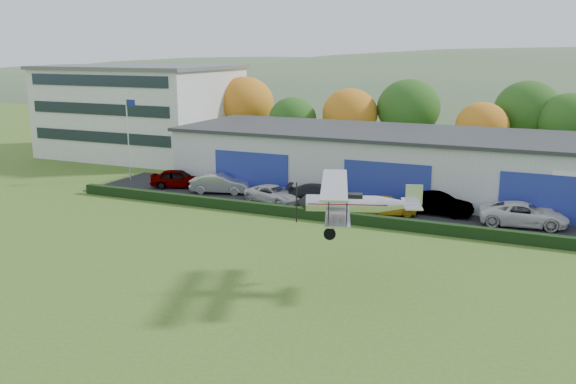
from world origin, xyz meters
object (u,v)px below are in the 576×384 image
at_px(car_2, 273,194).
at_px(car_6, 524,214).
at_px(car_4, 387,205).
at_px(flagpole, 129,131).
at_px(car_1, 220,183).
at_px(hangar, 404,162).
at_px(biplane, 353,202).
at_px(car_0, 178,178).
at_px(car_3, 320,194).
at_px(car_5, 438,204).
at_px(office_block, 142,110).

xyz_separation_m(car_2, car_6, (19.12, 0.97, 0.15)).
bearing_deg(car_4, flagpole, 63.59).
relative_size(car_1, car_2, 1.04).
bearing_deg(hangar, car_1, -153.18).
height_order(car_4, biplane, biplane).
relative_size(hangar, car_2, 8.27).
height_order(car_0, car_3, car_0).
bearing_deg(car_3, biplane, -167.83).
height_order(car_1, car_2, car_1).
distance_m(flagpole, biplane, 32.37).
relative_size(car_5, biplane, 0.68).
xyz_separation_m(car_2, biplane, (11.37, -14.57, 3.85)).
height_order(hangar, car_2, hangar).
height_order(flagpole, car_1, flagpole).
distance_m(hangar, car_1, 16.23).
relative_size(car_0, car_2, 0.99).
xyz_separation_m(car_4, car_5, (3.50, 1.63, 0.08)).
bearing_deg(car_0, car_3, -112.33).
xyz_separation_m(car_3, car_5, (9.42, 0.40, 0.06)).
height_order(office_block, car_4, office_block).
bearing_deg(car_0, car_1, -115.63).
bearing_deg(car_2, car_5, -67.99).
height_order(car_6, biplane, biplane).
bearing_deg(car_0, car_2, -119.40).
distance_m(car_3, car_4, 6.05).
relative_size(car_1, car_5, 1.01).
height_order(office_block, car_2, office_block).
distance_m(flagpole, car_2, 16.84).
height_order(office_block, car_0, office_block).
bearing_deg(hangar, car_3, -125.32).
distance_m(car_1, car_4, 15.23).
height_order(hangar, car_5, hangar).
relative_size(hangar, flagpole, 5.08).
distance_m(car_3, car_6, 15.53).
distance_m(car_0, car_1, 4.59).
bearing_deg(car_3, car_2, 94.14).
xyz_separation_m(car_3, biplane, (7.78, -15.76, 3.77)).
bearing_deg(hangar, biplane, -83.45).
bearing_deg(car_1, car_0, 69.14).
xyz_separation_m(flagpole, car_3, (19.74, -1.27, -3.97)).
height_order(hangar, flagpole, flagpole).
distance_m(office_block, car_6, 45.95).
xyz_separation_m(hangar, car_1, (-14.40, -7.28, -1.77)).
relative_size(car_2, biplane, 0.66).
distance_m(office_block, car_0, 20.23).
height_order(flagpole, car_4, flagpole).
height_order(car_0, biplane, biplane).
distance_m(car_0, car_6, 29.37).
distance_m(hangar, car_6, 12.92).
relative_size(car_1, biplane, 0.69).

